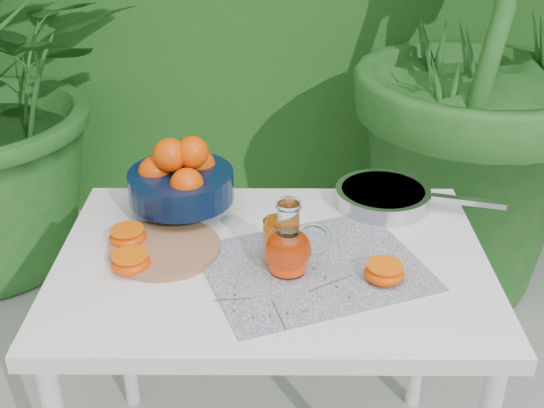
{
  "coord_description": "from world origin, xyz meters",
  "views": [
    {
      "loc": [
        0.01,
        -1.31,
        1.61
      ],
      "look_at": [
        0.0,
        0.04,
        0.88
      ],
      "focal_mm": 45.0,
      "sensor_mm": 36.0,
      "label": 1
    }
  ],
  "objects_px": {
    "white_table": "(272,286)",
    "cutting_board": "(165,248)",
    "fruit_bowl": "(181,179)",
    "saute_pan": "(384,196)",
    "juice_pitcher": "(289,248)"
  },
  "relations": [
    {
      "from": "cutting_board",
      "to": "fruit_bowl",
      "type": "distance_m",
      "value": 0.21
    },
    {
      "from": "white_table",
      "to": "saute_pan",
      "type": "distance_m",
      "value": 0.41
    },
    {
      "from": "juice_pitcher",
      "to": "saute_pan",
      "type": "height_order",
      "value": "juice_pitcher"
    },
    {
      "from": "white_table",
      "to": "fruit_bowl",
      "type": "relative_size",
      "value": 2.88
    },
    {
      "from": "cutting_board",
      "to": "fruit_bowl",
      "type": "relative_size",
      "value": 0.76
    },
    {
      "from": "white_table",
      "to": "juice_pitcher",
      "type": "xyz_separation_m",
      "value": [
        0.04,
        -0.06,
        0.15
      ]
    },
    {
      "from": "juice_pitcher",
      "to": "saute_pan",
      "type": "bearing_deg",
      "value": 51.01
    },
    {
      "from": "white_table",
      "to": "saute_pan",
      "type": "relative_size",
      "value": 2.19
    },
    {
      "from": "cutting_board",
      "to": "juice_pitcher",
      "type": "xyz_separation_m",
      "value": [
        0.29,
        -0.08,
        0.06
      ]
    },
    {
      "from": "white_table",
      "to": "juice_pitcher",
      "type": "relative_size",
      "value": 5.78
    },
    {
      "from": "white_table",
      "to": "cutting_board",
      "type": "relative_size",
      "value": 3.82
    },
    {
      "from": "saute_pan",
      "to": "cutting_board",
      "type": "bearing_deg",
      "value": -156.8
    },
    {
      "from": "white_table",
      "to": "cutting_board",
      "type": "xyz_separation_m",
      "value": [
        -0.25,
        0.02,
        0.09
      ]
    },
    {
      "from": "white_table",
      "to": "fruit_bowl",
      "type": "xyz_separation_m",
      "value": [
        -0.23,
        0.21,
        0.18
      ]
    },
    {
      "from": "white_table",
      "to": "cutting_board",
      "type": "bearing_deg",
      "value": 174.52
    }
  ]
}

